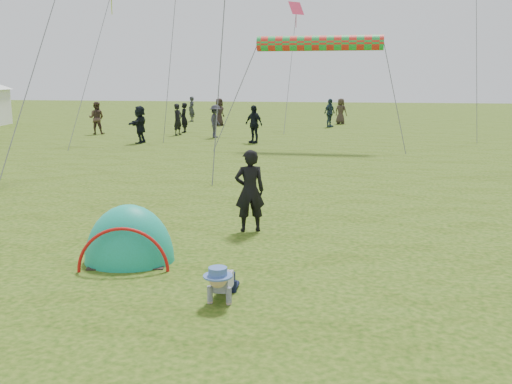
# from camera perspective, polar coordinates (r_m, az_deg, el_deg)

# --- Properties ---
(ground) EXTENTS (140.00, 140.00, 0.00)m
(ground) POSITION_cam_1_polar(r_m,az_deg,el_deg) (7.97, 3.01, -10.29)
(ground) COLOR #143A06
(crawling_toddler) EXTENTS (0.50, 0.71, 0.54)m
(crawling_toddler) POSITION_cam_1_polar(r_m,az_deg,el_deg) (7.72, -3.47, -8.88)
(crawling_toddler) COLOR black
(crawling_toddler) RESTS_ON ground
(popup_tent) EXTENTS (1.67, 1.47, 1.88)m
(popup_tent) POSITION_cam_1_polar(r_m,az_deg,el_deg) (9.61, -12.48, -6.75)
(popup_tent) COLOR #16966D
(popup_tent) RESTS_ON ground
(standing_adult) EXTENTS (0.68, 0.57, 1.61)m
(standing_adult) POSITION_cam_1_polar(r_m,az_deg,el_deg) (11.03, -0.63, 0.13)
(standing_adult) COLOR black
(standing_adult) RESTS_ON ground
(crowd_person_0) EXTENTS (0.57, 0.71, 1.68)m
(crowd_person_0) POSITION_cam_1_polar(r_m,az_deg,el_deg) (30.92, -7.81, 7.19)
(crowd_person_0) COLOR black
(crowd_person_0) RESTS_ON ground
(crowd_person_1) EXTENTS (0.94, 0.78, 1.75)m
(crowd_person_1) POSITION_cam_1_polar(r_m,az_deg,el_deg) (32.41, -15.66, 7.13)
(crowd_person_1) COLOR #46322B
(crowd_person_1) RESTS_ON ground
(crowd_person_2) EXTENTS (0.90, 1.11, 1.77)m
(crowd_person_2) POSITION_cam_1_polar(r_m,az_deg,el_deg) (36.27, 7.37, 7.85)
(crowd_person_2) COLOR #233844
(crowd_person_2) RESTS_ON ground
(crowd_person_4) EXTENTS (0.98, 0.83, 1.71)m
(crowd_person_4) POSITION_cam_1_polar(r_m,az_deg,el_deg) (39.03, 8.48, 8.00)
(crowd_person_4) COLOR #352A22
(crowd_person_4) RESTS_ON ground
(crowd_person_6) EXTENTS (0.74, 0.76, 1.76)m
(crowd_person_6) POSITION_cam_1_polar(r_m,az_deg,el_deg) (41.18, -6.46, 8.24)
(crowd_person_6) COLOR #2A2B31
(crowd_person_6) RESTS_ON ground
(crowd_person_8) EXTENTS (1.10, 0.93, 1.77)m
(crowd_person_8) POSITION_cam_1_polar(r_m,az_deg,el_deg) (26.77, -0.23, 6.80)
(crowd_person_8) COLOR black
(crowd_person_8) RESTS_ON ground
(crowd_person_9) EXTENTS (0.67, 1.11, 1.68)m
(crowd_person_9) POSITION_cam_1_polar(r_m,az_deg,el_deg) (29.41, -4.06, 7.07)
(crowd_person_9) COLOR #2D2D37
(crowd_person_9) RESTS_ON ground
(crowd_person_10) EXTENTS (0.77, 0.98, 1.76)m
(crowd_person_10) POSITION_cam_1_polar(r_m,az_deg,el_deg) (37.21, -3.70, 7.99)
(crowd_person_10) COLOR black
(crowd_person_10) RESTS_ON ground
(crowd_person_11) EXTENTS (0.52, 1.62, 1.74)m
(crowd_person_11) POSITION_cam_1_polar(r_m,az_deg,el_deg) (27.30, -11.52, 6.63)
(crowd_person_11) COLOR black
(crowd_person_11) RESTS_ON ground
(crowd_person_12) EXTENTS (0.48, 0.65, 1.66)m
(crowd_person_12) POSITION_cam_1_polar(r_m,az_deg,el_deg) (32.49, -7.23, 7.38)
(crowd_person_12) COLOR black
(crowd_person_12) RESTS_ON ground
(rainbow_tube_kite) EXTENTS (5.30, 0.64, 0.64)m
(rainbow_tube_kite) POSITION_cam_1_polar(r_m,az_deg,el_deg) (24.93, 6.37, 14.57)
(rainbow_tube_kite) COLOR red
(diamond_kite_0) EXTENTS (0.97, 0.97, 0.79)m
(diamond_kite_0) POSITION_cam_1_polar(r_m,az_deg,el_deg) (36.34, 4.04, 17.87)
(diamond_kite_0) COLOR #D62A4E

